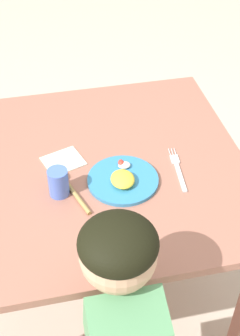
# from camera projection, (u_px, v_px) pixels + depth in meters

# --- Properties ---
(ground_plane) EXTENTS (8.00, 8.00, 0.00)m
(ground_plane) POSITION_uv_depth(u_px,v_px,m) (93.00, 286.00, 2.08)
(ground_plane) COLOR beige
(dining_table) EXTENTS (1.12, 0.99, 0.72)m
(dining_table) POSITION_uv_depth(u_px,v_px,m) (86.00, 188.00, 1.67)
(dining_table) COLOR #A36856
(dining_table) RESTS_ON ground_plane
(plate) EXTENTS (0.24, 0.24, 0.04)m
(plate) POSITION_uv_depth(u_px,v_px,m) (123.00, 179.00, 1.54)
(plate) COLOR #3385BE
(plate) RESTS_ON dining_table
(fork) EXTENTS (0.04, 0.22, 0.01)m
(fork) POSITION_uv_depth(u_px,v_px,m) (178.00, 169.00, 1.59)
(fork) COLOR silver
(fork) RESTS_ON dining_table
(spoon) EXTENTS (0.10, 0.22, 0.02)m
(spoon) POSITION_uv_depth(u_px,v_px,m) (69.00, 186.00, 1.52)
(spoon) COLOR #A88A4D
(spoon) RESTS_ON dining_table
(drinking_cup) EXTENTS (0.07, 0.07, 0.10)m
(drinking_cup) POSITION_uv_depth(u_px,v_px,m) (58.00, 182.00, 1.48)
(drinking_cup) COLOR #4E72DE
(drinking_cup) RESTS_ON dining_table
(napkin) EXTENTS (0.16, 0.15, 0.00)m
(napkin) POSITION_uv_depth(u_px,v_px,m) (63.00, 161.00, 1.62)
(napkin) COLOR white
(napkin) RESTS_ON dining_table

